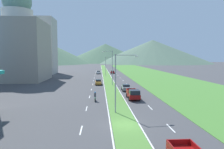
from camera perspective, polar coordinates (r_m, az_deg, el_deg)
The scene contains 45 objects.
ground_plane at distance 24.61m, azimuth 3.75°, elevation -14.27°, with size 600.00×600.00×0.00m, color #424244.
grass_median at distance 83.48m, azimuth -1.48°, elevation -0.57°, with size 3.20×240.00×0.06m, color #518438.
grass_verge_right at distance 86.70m, azimuth 12.25°, elevation -0.48°, with size 24.00×240.00×0.06m, color #477F33.
lane_dash_left_2 at distance 23.30m, azimuth -8.83°, elevation -15.43°, with size 0.16×2.80×0.01m, color silver.
lane_dash_left_3 at distance 32.20m, azimuth -7.29°, elevation -9.63°, with size 0.16×2.80×0.01m, color silver.
lane_dash_left_4 at distance 41.30m, azimuth -6.45°, elevation -6.36°, with size 0.16×2.80×0.01m, color silver.
lane_dash_left_5 at distance 50.49m, azimuth -5.92°, elevation -4.28°, with size 0.16×2.80×0.01m, color silver.
lane_dash_left_6 at distance 59.74m, azimuth -5.55°, elevation -2.84°, with size 0.16×2.80×0.01m, color silver.
lane_dash_left_7 at distance 69.01m, azimuth -5.28°, elevation -1.78°, with size 0.16×2.80×0.01m, color silver.
lane_dash_left_8 at distance 78.30m, azimuth -5.08°, elevation -0.98°, with size 0.16×2.80×0.01m, color silver.
lane_dash_left_9 at distance 87.60m, azimuth -4.92°, elevation -0.34°, with size 0.16×2.80×0.01m, color silver.
lane_dash_left_10 at distance 96.92m, azimuth -4.79°, elevation 0.17°, with size 0.16×2.80×0.01m, color silver.
lane_dash_left_11 at distance 106.24m, azimuth -4.68°, elevation 0.59°, with size 0.16×2.80×0.01m, color silver.
lane_dash_left_12 at distance 115.56m, azimuth -4.59°, elevation 0.94°, with size 0.16×2.80×0.01m, color silver.
lane_dash_left_13 at distance 124.89m, azimuth -4.52°, elevation 1.25°, with size 0.16×2.80×0.01m, color silver.
lane_dash_left_14 at distance 134.22m, azimuth -4.45°, elevation 1.51°, with size 0.16×2.80×0.01m, color silver.
lane_dash_right_2 at distance 24.57m, azimuth 16.44°, elevation -14.48°, with size 0.16×2.80×0.01m, color silver.
lane_dash_right_3 at distance 33.14m, azimuth 10.84°, elevation -9.26°, with size 0.16×2.80×0.01m, color silver.
lane_dash_right_4 at distance 42.04m, azimuth 7.66°, elevation -6.18°, with size 0.16×2.80×0.01m, color silver.
lane_dash_right_5 at distance 51.10m, azimuth 5.62°, elevation -4.17°, with size 0.16×2.80×0.01m, color silver.
lane_dash_right_6 at distance 60.25m, azimuth 4.20°, elevation -2.76°, with size 0.16×2.80×0.01m, color silver.
lane_dash_right_7 at distance 69.45m, azimuth 3.16°, elevation -1.73°, with size 0.16×2.80×0.01m, color silver.
lane_dash_right_8 at distance 78.69m, azimuth 2.37°, elevation -0.93°, with size 0.16×2.80×0.01m, color silver.
lane_dash_right_9 at distance 87.95m, azimuth 1.74°, elevation -0.31°, with size 0.16×2.80×0.01m, color silver.
lane_dash_right_10 at distance 97.23m, azimuth 1.23°, elevation 0.20°, with size 0.16×2.80×0.01m, color silver.
lane_dash_right_11 at distance 106.52m, azimuth 0.81°, elevation 0.62°, with size 0.16×2.80×0.01m, color silver.
lane_dash_right_12 at distance 115.83m, azimuth 0.46°, elevation 0.97°, with size 0.16×2.80×0.01m, color silver.
lane_dash_right_13 at distance 125.14m, azimuth 0.16°, elevation 1.27°, with size 0.16×2.80×0.01m, color silver.
lane_dash_right_14 at distance 134.45m, azimuth -0.10°, elevation 1.53°, with size 0.16×2.80×0.01m, color silver.
edge_line_median_left at distance 83.44m, azimuth -2.69°, elevation -0.60°, with size 0.16×240.00×0.01m, color silver.
edge_line_median_right at distance 83.57m, azimuth -0.29°, elevation -0.58°, with size 0.16×240.00×0.01m, color silver.
domed_building at distance 75.92m, azimuth -25.11°, elevation 7.90°, with size 17.67×17.67×31.59m.
midrise_colored at distance 103.04m, azimuth -19.39°, elevation 7.62°, with size 12.36×12.36×26.71m, color #B7B2A8.
hill_far_left at distance 279.71m, azimuth -24.57°, elevation 7.21°, with size 178.63×178.63×42.37m, color #47664C.
hill_far_center at distance 305.33m, azimuth -1.89°, elevation 6.13°, with size 128.45×128.45×28.47m, color #47664C.
hill_far_right at distance 277.14m, azimuth 11.47°, elevation 6.44°, with size 153.20×153.20×31.33m, color #516B56.
street_lamp_near at distance 28.77m, azimuth 1.84°, elevation -1.19°, with size 3.47×0.54×8.55m.
street_lamp_mid at distance 57.23m, azimuth -0.22°, elevation 2.56°, with size 3.09×0.41×9.94m.
street_lamp_far at distance 85.90m, azimuth -1.62°, elevation 2.71°, with size 2.60×0.36×8.13m.
car_0 at distance 48.40m, azimuth 4.03°, elevation -3.74°, with size 2.03×4.13×1.52m.
car_1 at distance 99.40m, azimuth 0.15°, elevation 0.73°, with size 1.87×4.68×1.43m.
car_3 at distance 59.13m, azimuth -3.90°, elevation -2.15°, with size 1.89×4.55×1.55m.
car_4 at distance 97.56m, azimuth -3.93°, elevation 0.65°, with size 1.98×4.67×1.45m.
pickup_truck_1 at distance 38.84m, azimuth 6.09°, elevation -5.62°, with size 2.18×5.40×2.00m.
motorcycle_rider at distance 37.04m, azimuth -4.85°, elevation -6.50°, with size 0.36×2.00×1.80m.
Camera 1 is at (-3.00, -23.04, 8.11)m, focal length 31.97 mm.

